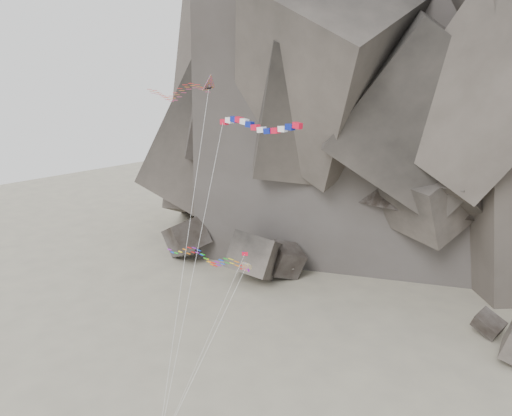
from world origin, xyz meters
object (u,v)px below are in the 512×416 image
Objects in this scene: banner_kite at (256,127)px; parafoil_kite at (202,255)px; pennant_kite at (226,296)px; delta_kite at (174,92)px.

parafoil_kite is at bearing -175.23° from banner_kite.
pennant_kite reaches higher than parafoil_kite.
banner_kite is (13.85, -3.41, -2.70)m from delta_kite.
parafoil_kite is at bearing -22.56° from delta_kite.
delta_kite is 14.52m from banner_kite.
pennant_kite is (-0.37, -3.87, -14.72)m from banner_kite.
delta_kite is 17.90m from parafoil_kite.
banner_kite is at bearing 52.92° from pennant_kite.
delta_kite is 1.93× the size of pennant_kite.
pennant_kite is at bearing -87.52° from banner_kite.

